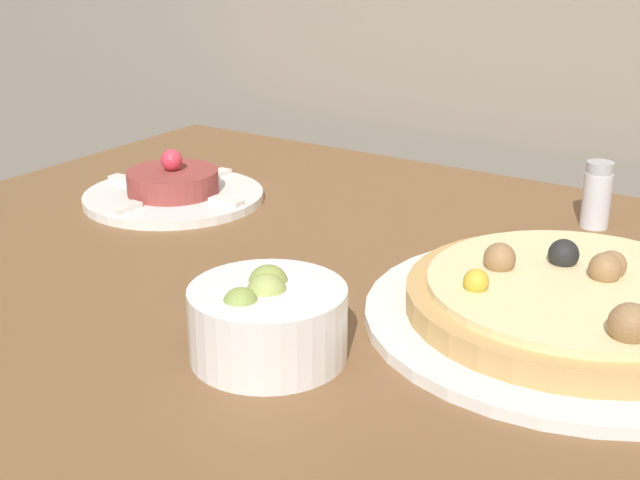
# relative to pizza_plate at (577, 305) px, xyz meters

# --- Properties ---
(dining_table) EXTENTS (1.07, 0.87, 0.77)m
(dining_table) POSITION_rel_pizza_plate_xyz_m (-0.20, -0.06, -0.13)
(dining_table) COLOR brown
(dining_table) RESTS_ON ground_plane
(pizza_plate) EXTENTS (0.35, 0.35, 0.06)m
(pizza_plate) POSITION_rel_pizza_plate_xyz_m (0.00, 0.00, 0.00)
(pizza_plate) COLOR white
(pizza_plate) RESTS_ON dining_table
(tartare_plate) EXTENTS (0.21, 0.21, 0.06)m
(tartare_plate) POSITION_rel_pizza_plate_xyz_m (-0.50, 0.06, -0.00)
(tartare_plate) COLOR white
(tartare_plate) RESTS_ON dining_table
(small_bowl) EXTENTS (0.12, 0.12, 0.07)m
(small_bowl) POSITION_rel_pizza_plate_xyz_m (-0.18, -0.18, 0.01)
(small_bowl) COLOR white
(small_bowl) RESTS_ON dining_table
(salt_shaker) EXTENTS (0.03, 0.03, 0.07)m
(salt_shaker) POSITION_rel_pizza_plate_xyz_m (-0.06, 0.25, 0.02)
(salt_shaker) COLOR silver
(salt_shaker) RESTS_ON dining_table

